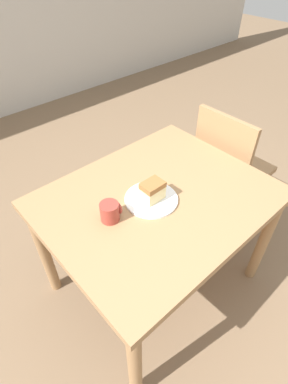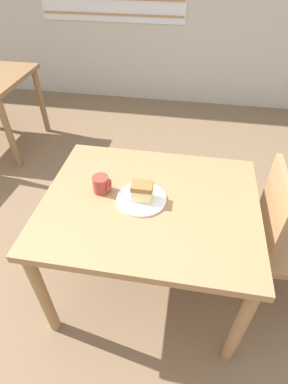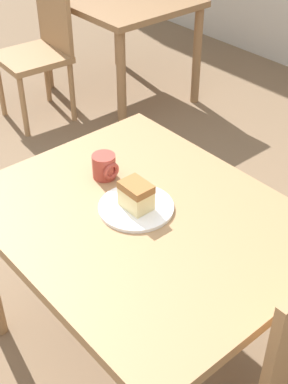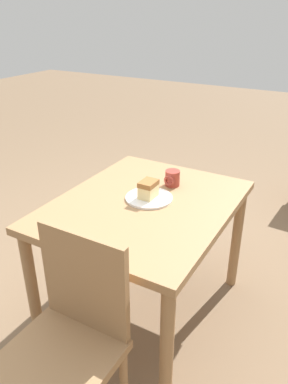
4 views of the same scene
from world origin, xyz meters
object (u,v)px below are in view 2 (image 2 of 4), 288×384
Objects in this scene: dining_table_near at (150,215)px; plate at (141,199)px; coffee_mug at (102,184)px; cake_slice at (142,191)px; chair_near_window at (287,239)px.

plate is (-0.04, 0.00, 0.10)m from dining_table_near.
coffee_mug is (-0.25, 0.04, 0.14)m from dining_table_near.
plate is at bearing 148.95° from cake_slice.
chair_near_window is 3.60× the size of plate.
coffee_mug is at bearing 92.38° from chair_near_window.
dining_table_near is 11.81× the size of coffee_mug.
dining_table_near is at bearing 95.95° from chair_near_window.
dining_table_near is 0.11m from plate.
dining_table_near is 10.46× the size of cake_slice.
cake_slice is at bearing -9.25° from coffee_mug.
chair_near_window reaches higher than cake_slice.
chair_near_window is 0.82m from plate.
coffee_mug is at bearing 171.21° from plate.
chair_near_window is (0.74, 0.08, -0.14)m from dining_table_near.
coffee_mug is (-0.99, -0.04, 0.28)m from chair_near_window.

